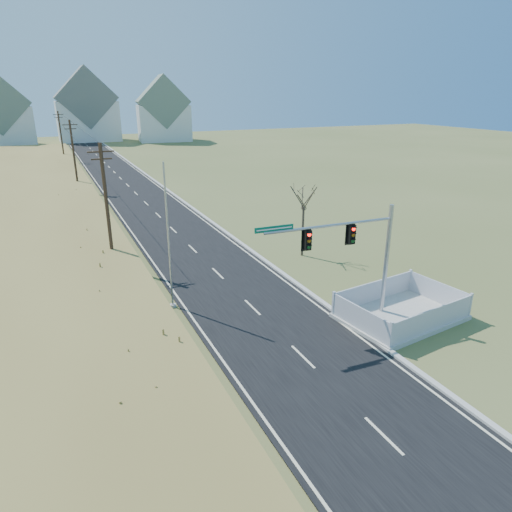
{
  "coord_description": "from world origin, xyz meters",
  "views": [
    {
      "loc": [
        -10.22,
        -18.58,
        12.31
      ],
      "look_at": [
        0.14,
        3.79,
        3.4
      ],
      "focal_mm": 32.0,
      "sensor_mm": 36.0,
      "label": 1
    }
  ],
  "objects_px": {
    "bare_tree": "(304,196)",
    "flagpole": "(169,253)",
    "traffic_signal_mast": "(360,252)",
    "fence_enclosure": "(400,314)",
    "open_sign": "(361,322)"
  },
  "relations": [
    {
      "from": "bare_tree",
      "to": "flagpole",
      "type": "bearing_deg",
      "value": -158.12
    },
    {
      "from": "traffic_signal_mast",
      "to": "flagpole",
      "type": "height_order",
      "value": "flagpole"
    },
    {
      "from": "bare_tree",
      "to": "fence_enclosure",
      "type": "bearing_deg",
      "value": -91.59
    },
    {
      "from": "flagpole",
      "to": "bare_tree",
      "type": "distance_m",
      "value": 12.77
    },
    {
      "from": "open_sign",
      "to": "flagpole",
      "type": "relative_size",
      "value": 0.07
    },
    {
      "from": "traffic_signal_mast",
      "to": "open_sign",
      "type": "xyz_separation_m",
      "value": [
        -0.17,
        -0.82,
        -3.78
      ]
    },
    {
      "from": "open_sign",
      "to": "flagpole",
      "type": "bearing_deg",
      "value": 159.96
    },
    {
      "from": "traffic_signal_mast",
      "to": "open_sign",
      "type": "relative_size",
      "value": 13.76
    },
    {
      "from": "fence_enclosure",
      "to": "traffic_signal_mast",
      "type": "bearing_deg",
      "value": 151.84
    },
    {
      "from": "traffic_signal_mast",
      "to": "bare_tree",
      "type": "distance_m",
      "value": 11.14
    },
    {
      "from": "open_sign",
      "to": "bare_tree",
      "type": "bearing_deg",
      "value": 93.33
    },
    {
      "from": "flagpole",
      "to": "fence_enclosure",
      "type": "bearing_deg",
      "value": -31.32
    },
    {
      "from": "traffic_signal_mast",
      "to": "fence_enclosure",
      "type": "xyz_separation_m",
      "value": [
        2.49,
        -0.96,
        -3.8
      ]
    },
    {
      "from": "fence_enclosure",
      "to": "flagpole",
      "type": "height_order",
      "value": "flagpole"
    },
    {
      "from": "fence_enclosure",
      "to": "open_sign",
      "type": "xyz_separation_m",
      "value": [
        -2.66,
        0.14,
        0.02
      ]
    }
  ]
}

